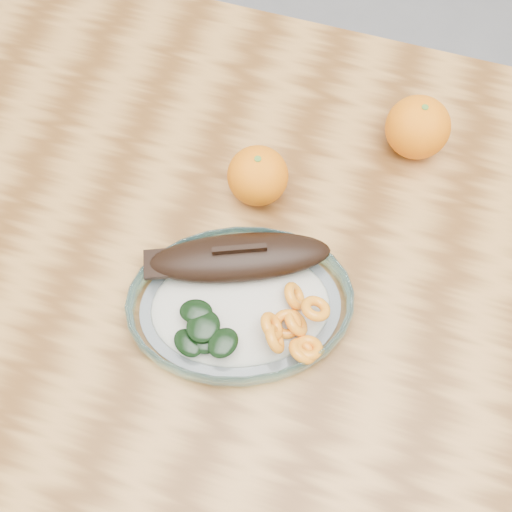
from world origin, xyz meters
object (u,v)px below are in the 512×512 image
plated_meal (240,302)px  orange_right (418,127)px  dining_table (337,327)px  orange_left (258,176)px

plated_meal → orange_right: size_ratio=7.38×
dining_table → orange_left: size_ratio=16.42×
orange_left → orange_right: 0.21m
dining_table → orange_left: 0.22m
dining_table → orange_right: size_ratio=15.08×
dining_table → plated_meal: plated_meal is taller
plated_meal → orange_right: orange_right is taller
dining_table → orange_right: 0.27m
plated_meal → orange_left: (-0.03, 0.15, 0.02)m
plated_meal → orange_right: (0.14, 0.27, 0.02)m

